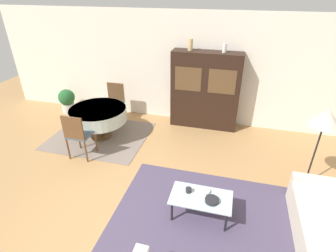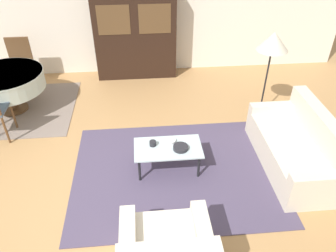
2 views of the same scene
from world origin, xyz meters
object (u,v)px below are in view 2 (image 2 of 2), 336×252
coffee_table (168,150)px  cup (153,143)px  display_cabinet (135,32)px  dining_table (6,81)px  dining_chair_far (20,60)px  floor_lamp (273,44)px  bowl_small (171,141)px  bowl (181,148)px  couch (298,148)px

coffee_table → cup: bearing=163.1°
display_cabinet → dining_table: bearing=-151.9°
coffee_table → display_cabinet: (-0.38, 3.00, 0.58)m
dining_table → dining_chair_far: size_ratio=1.31×
dining_chair_far → floor_lamp: bearing=161.7°
floor_lamp → bowl_small: size_ratio=10.51×
dining_chair_far → bowl_small: size_ratio=6.87×
display_cabinet → cup: (0.18, -2.94, -0.51)m
dining_table → bowl: dining_table is taller
dining_chair_far → bowl: bearing=135.9°
coffee_table → dining_chair_far: (-2.63, 2.66, 0.23)m
cup → bowl_small: bearing=11.7°
floor_lamp → bowl: (-1.57, -1.27, -0.90)m
dining_table → cup: bearing=-35.6°
coffee_table → bowl_small: size_ratio=6.44×
dining_table → cup: 2.99m
couch → dining_table: (-4.46, 1.86, 0.29)m
display_cabinet → floor_lamp: 2.79m
floor_lamp → cup: size_ratio=16.45×
display_cabinet → dining_table: 2.57m
display_cabinet → couch: bearing=-54.1°
dining_table → floor_lamp: size_ratio=0.85×
display_cabinet → bowl_small: display_cabinet is taller
floor_lamp → dining_table: bearing=172.4°
cup → bowl_small: size_ratio=0.64×
display_cabinet → dining_chair_far: (-2.25, -0.34, -0.36)m
floor_lamp → bowl_small: bearing=-146.8°
floor_lamp → cup: floor_lamp is taller
couch → dining_chair_far: dining_chair_far is taller
bowl → bowl_small: size_ratio=1.43×
couch → bowl: size_ratio=8.47×
coffee_table → bowl: size_ratio=4.51×
dining_chair_far → display_cabinet: bearing=-171.5°
coffee_table → floor_lamp: 2.33m
floor_lamp → bowl: bearing=-141.0°
coffee_table → bowl_small: (0.05, 0.11, 0.06)m
bowl → coffee_table: bearing=162.8°
dining_chair_far → bowl: size_ratio=4.81×
dining_table → cup: dining_table is taller
dining_table → cup: size_ratio=14.05×
dining_chair_far → cup: dining_chair_far is taller
coffee_table → bowl: bearing=-17.2°
dining_table → bowl_small: size_ratio=8.98×
dining_table → bowl_small: (2.67, -1.68, -0.17)m
cup → bowl: cup is taller
bowl → dining_chair_far: bearing=135.9°
dining_table → bowl: 3.36m
couch → display_cabinet: (-2.22, 3.06, 0.64)m
dining_chair_far → bowl: dining_chair_far is taller
couch → cup: (-2.04, 0.13, 0.14)m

